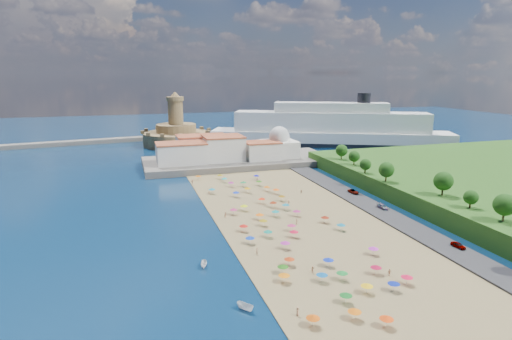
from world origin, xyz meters
name	(u,v)px	position (x,y,z in m)	size (l,w,h in m)	color
ground	(267,212)	(0.00, 0.00, 0.00)	(700.00, 700.00, 0.00)	#071938
terrace	(239,161)	(10.00, 73.00, 1.50)	(90.00, 36.00, 3.00)	#59544C
jetty	(183,152)	(-12.00, 108.00, 1.20)	(18.00, 70.00, 2.40)	#59544C
breakwater	(3,147)	(-110.00, 153.00, 1.30)	(200.00, 7.00, 2.60)	#59544C
waterfront_buildings	(212,149)	(-3.05, 73.64, 7.88)	(57.00, 29.00, 11.00)	silver
domed_building	(279,145)	(30.00, 71.00, 8.97)	(16.00, 16.00, 15.00)	silver
fortress	(176,134)	(-12.00, 138.00, 6.68)	(40.00, 40.00, 32.40)	olive
cruise_ship	(330,130)	(77.77, 111.08, 9.40)	(141.09, 79.99, 31.74)	black
beach_parasols	(279,219)	(-0.77, -13.03, 2.15)	(31.00, 115.59, 2.20)	gray
beachgoers	(265,215)	(-2.57, -5.42, 1.09)	(36.79, 100.67, 1.84)	tan
moored_boats	(225,287)	(-24.14, -45.21, 0.71)	(6.83, 24.18, 1.48)	white
parked_cars	(384,207)	(36.00, -10.53, 1.37)	(2.62, 56.42, 1.35)	gray
hillside_trees	(416,177)	(48.20, -9.07, 10.07)	(13.73, 109.11, 7.60)	#382314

